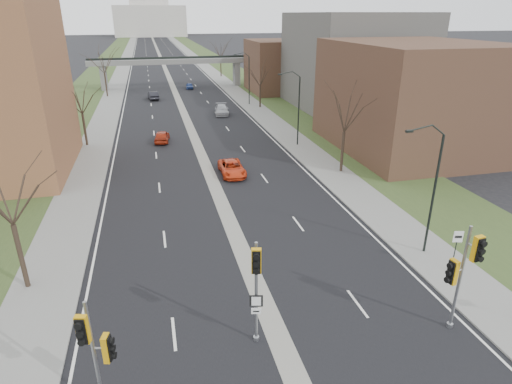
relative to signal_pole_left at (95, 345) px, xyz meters
name	(u,v)px	position (x,y,z in m)	size (l,w,h in m)	color
ground	(281,345)	(7.89, 2.00, -3.45)	(700.00, 700.00, 0.00)	black
road_surface	(161,58)	(7.89, 152.00, -3.44)	(20.00, 600.00, 0.01)	black
median_strip	(161,58)	(7.89, 152.00, -3.45)	(1.20, 600.00, 0.02)	gray
sidewalk_right	(194,57)	(19.89, 152.00, -3.39)	(4.00, 600.00, 0.12)	gray
sidewalk_left	(126,58)	(-4.11, 152.00, -3.39)	(4.00, 600.00, 0.12)	gray
grass_verge_right	(210,57)	(25.89, 152.00, -3.40)	(8.00, 600.00, 0.10)	#2A3B1B
grass_verge_left	(109,59)	(-10.11, 152.00, -3.40)	(8.00, 600.00, 0.10)	#2A3B1B
commercial_block_near	(412,97)	(31.89, 30.00, 2.55)	(16.00, 20.00, 12.00)	brown
commercial_block_mid	(353,61)	(35.89, 54.00, 4.05)	(18.00, 22.00, 15.00)	#605E58
commercial_block_far	(285,66)	(29.89, 72.00, 1.55)	(14.00, 14.00, 10.00)	brown
pedestrian_bridge	(172,65)	(7.89, 82.00, 1.40)	(34.00, 3.00, 6.45)	slate
capitol	(149,8)	(7.89, 322.00, 15.15)	(48.00, 42.00, 55.75)	beige
streetlight_near	(429,154)	(18.88, 8.00, 3.51)	(2.61, 0.20, 8.70)	black
streetlight_mid	(293,88)	(18.88, 34.00, 3.51)	(2.61, 0.20, 8.70)	black
streetlight_far	(244,64)	(18.88, 60.00, 3.51)	(2.61, 0.20, 8.70)	black
tree_left_a	(3,182)	(-5.11, 10.00, 3.19)	(7.20, 7.20, 9.40)	#382B21
tree_left_b	(79,94)	(-5.11, 40.00, 2.78)	(6.75, 6.75, 8.81)	#382B21
tree_left_c	(103,59)	(-5.11, 74.00, 3.60)	(7.65, 7.65, 9.99)	#382B21
tree_right_a	(346,106)	(20.89, 24.00, 3.19)	(7.20, 7.20, 9.40)	#382B21
tree_right_b	(260,72)	(20.89, 57.00, 2.37)	(6.30, 6.30, 8.22)	#382B21
tree_right_c	(220,48)	(20.89, 97.00, 3.60)	(7.65, 7.65, 9.99)	#382B21
signal_pole_left	(95,345)	(0.00, 0.00, 0.00)	(1.12, 0.88, 5.27)	gray
signal_pole_median	(256,278)	(6.72, 2.30, 0.36)	(0.70, 0.91, 5.47)	gray
signal_pole_right	(463,267)	(16.44, 0.92, 0.34)	(1.14, 0.99, 5.78)	gray
speed_limit_sign	(456,243)	(20.01, 5.59, -1.48)	(0.57, 0.18, 2.69)	black
car_left_near	(162,136)	(3.80, 39.54, -2.73)	(1.69, 4.20, 1.43)	#A22912
car_left_far	(153,95)	(3.42, 69.04, -2.69)	(1.60, 4.59, 1.51)	black
car_right_near	(232,168)	(10.06, 25.88, -2.77)	(2.26, 4.90, 1.36)	red
car_right_mid	(222,110)	(13.68, 53.34, -2.71)	(2.06, 5.07, 1.47)	#A0A2A8
car_right_far	(189,86)	(11.19, 79.85, -2.83)	(1.45, 3.60, 1.23)	navy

